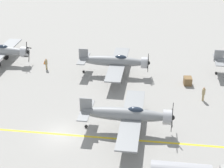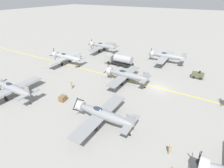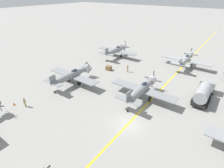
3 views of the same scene
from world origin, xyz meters
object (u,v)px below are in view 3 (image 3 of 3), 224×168
(airplane_far_left, at_px, (116,50))
(supply_crate_by_tanker, at_px, (109,68))
(airplane_far_center, at_px, (186,59))
(ground_crew_walking, at_px, (128,68))
(ground_crew_inspecting, at_px, (25,102))
(fuel_tanker, at_px, (204,91))
(airplane_mid_center, at_px, (142,89))
(traffic_cone, at_px, (14,104))
(airplane_mid_left, at_px, (72,75))

(airplane_far_left, xyz_separation_m, supply_crate_by_tanker, (3.85, -8.73, -1.50))
(airplane_far_center, distance_m, ground_crew_walking, 14.80)
(airplane_far_left, bearing_deg, ground_crew_inspecting, -92.77)
(airplane_far_center, height_order, fuel_tanker, airplane_far_center)
(airplane_far_left, bearing_deg, airplane_mid_center, -50.09)
(ground_crew_inspecting, relative_size, traffic_cone, 3.09)
(ground_crew_walking, bearing_deg, traffic_cone, -110.28)
(airplane_far_left, bearing_deg, airplane_far_center, 5.77)
(airplane_mid_center, distance_m, airplane_mid_left, 14.37)
(airplane_mid_center, distance_m, airplane_far_center, 19.43)
(fuel_tanker, height_order, ground_crew_walking, fuel_tanker)
(airplane_mid_center, distance_m, ground_crew_walking, 11.68)
(ground_crew_inspecting, bearing_deg, traffic_cone, -155.46)
(fuel_tanker, relative_size, traffic_cone, 14.55)
(airplane_mid_center, height_order, supply_crate_by_tanker, airplane_mid_center)
(traffic_cone, bearing_deg, ground_crew_walking, 69.72)
(fuel_tanker, height_order, traffic_cone, fuel_tanker)
(airplane_mid_left, height_order, ground_crew_inspecting, airplane_mid_left)
(airplane_mid_left, distance_m, airplane_far_left, 18.80)
(airplane_far_left, bearing_deg, traffic_cone, -96.70)
(fuel_tanker, relative_size, ground_crew_walking, 4.40)
(airplane_far_left, height_order, traffic_cone, airplane_far_left)
(airplane_mid_center, distance_m, ground_crew_inspecting, 19.62)
(supply_crate_by_tanker, relative_size, traffic_cone, 2.25)
(airplane_mid_center, xyz_separation_m, supply_crate_by_tanker, (-12.24, 6.77, -1.50))
(airplane_far_left, height_order, supply_crate_by_tanker, airplane_far_left)
(airplane_far_left, xyz_separation_m, ground_crew_inspecting, (1.71, -28.81, -1.08))
(ground_crew_walking, relative_size, supply_crate_by_tanker, 1.47)
(airplane_mid_center, height_order, airplane_mid_left, airplane_mid_center)
(airplane_mid_center, xyz_separation_m, ground_crew_walking, (-7.99, 8.46, -1.02))
(airplane_mid_center, bearing_deg, airplane_far_left, 125.96)
(airplane_mid_left, height_order, airplane_far_left, airplane_far_left)
(airplane_far_center, bearing_deg, traffic_cone, -121.90)
(airplane_mid_center, relative_size, airplane_far_left, 1.00)
(airplane_mid_left, distance_m, ground_crew_walking, 13.14)
(airplane_mid_center, height_order, traffic_cone, airplane_mid_center)
(ground_crew_inspecting, bearing_deg, airplane_mid_center, 42.78)
(ground_crew_walking, xyz_separation_m, traffic_cone, (-8.38, -22.67, -0.72))
(airplane_mid_center, relative_size, traffic_cone, 21.82)
(fuel_tanker, bearing_deg, airplane_far_center, 118.03)
(airplane_far_center, relative_size, ground_crew_walking, 6.61)
(airplane_mid_left, relative_size, supply_crate_by_tanker, 9.70)
(fuel_tanker, relative_size, ground_crew_inspecting, 4.71)
(airplane_far_center, relative_size, airplane_far_left, 1.00)
(airplane_mid_left, height_order, airplane_far_center, airplane_far_center)
(airplane_far_center, distance_m, traffic_cone, 38.28)
(supply_crate_by_tanker, xyz_separation_m, traffic_cone, (-4.13, -20.99, -0.24))
(airplane_far_left, xyz_separation_m, traffic_cone, (-0.28, -29.72, -1.74))
(airplane_mid_left, relative_size, airplane_far_center, 1.00)
(fuel_tanker, distance_m, supply_crate_by_tanker, 21.08)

